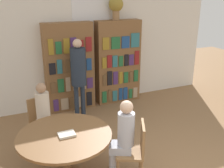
% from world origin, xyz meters
% --- Properties ---
extents(wall_back, '(6.40, 0.07, 3.00)m').
position_xyz_m(wall_back, '(0.00, 3.81, 1.51)').
color(wall_back, silver).
rests_on(wall_back, ground_plane).
extents(bookshelf_left, '(1.11, 0.34, 2.03)m').
position_xyz_m(bookshelf_left, '(-0.62, 3.61, 1.01)').
color(bookshelf_left, brown).
rests_on(bookshelf_left, ground_plane).
extents(bookshelf_right, '(1.11, 0.34, 2.03)m').
position_xyz_m(bookshelf_right, '(0.62, 3.61, 1.01)').
color(bookshelf_right, brown).
rests_on(bookshelf_right, ground_plane).
extents(flower_vase, '(0.34, 0.34, 0.52)m').
position_xyz_m(flower_vase, '(0.56, 3.62, 2.36)').
color(flower_vase, '#997047').
rests_on(flower_vase, bookshelf_right).
extents(reading_table, '(1.38, 1.38, 0.71)m').
position_xyz_m(reading_table, '(-1.34, 1.24, 0.61)').
color(reading_table, brown).
rests_on(reading_table, ground_plane).
extents(chair_left_side, '(0.46, 0.46, 0.90)m').
position_xyz_m(chair_left_side, '(-1.52, 2.25, 0.50)').
color(chair_left_side, olive).
rests_on(chair_left_side, ground_plane).
extents(chair_far_side, '(0.54, 0.54, 0.90)m').
position_xyz_m(chair_far_side, '(-0.42, 0.78, 0.50)').
color(chair_far_side, olive).
rests_on(chair_far_side, ground_plane).
extents(seated_reader_left, '(0.29, 0.37, 1.23)m').
position_xyz_m(seated_reader_left, '(-1.49, 2.07, 0.69)').
color(seated_reader_left, beige).
rests_on(seated_reader_left, ground_plane).
extents(seated_reader_right, '(0.39, 0.36, 1.25)m').
position_xyz_m(seated_reader_right, '(-0.58, 0.86, 0.71)').
color(seated_reader_right, '#B2B7C6').
rests_on(seated_reader_right, ground_plane).
extents(librarian_standing, '(0.33, 0.60, 1.75)m').
position_xyz_m(librarian_standing, '(-0.55, 3.11, 1.08)').
color(librarian_standing, '#232D3D').
rests_on(librarian_standing, ground_plane).
extents(open_book_on_table, '(0.24, 0.18, 0.03)m').
position_xyz_m(open_book_on_table, '(-1.32, 1.19, 0.72)').
color(open_book_on_table, silver).
rests_on(open_book_on_table, reading_table).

